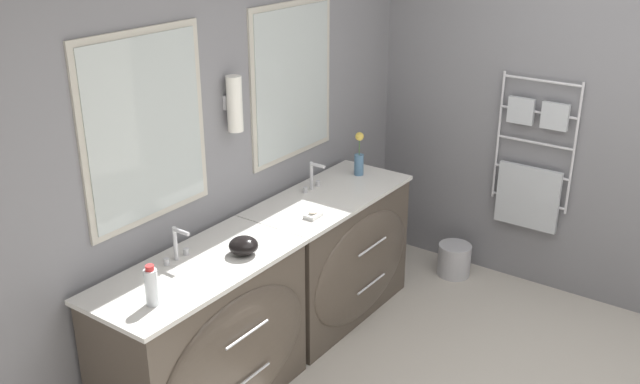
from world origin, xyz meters
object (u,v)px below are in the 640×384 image
object	(u,v)px
vanity_left	(207,339)
amenity_bowl	(244,246)
flower_vase	(359,158)
vanity_right	(334,255)
toiletry_bottle	(152,286)
waste_bin	(454,259)

from	to	relation	value
vanity_left	amenity_bowl	size ratio (longest dim) A/B	7.49
vanity_left	flower_vase	xyz separation A→B (m)	(1.60, 0.07, 0.55)
vanity_right	flower_vase	distance (m)	0.68
amenity_bowl	flower_vase	distance (m)	1.35
amenity_bowl	toiletry_bottle	bearing A→B (deg)	179.48
toiletry_bottle	waste_bin	world-z (taller)	toiletry_bottle
flower_vase	amenity_bowl	bearing A→B (deg)	-174.26
toiletry_bottle	flower_vase	xyz separation A→B (m)	(1.97, 0.13, 0.03)
vanity_left	amenity_bowl	xyz separation A→B (m)	(0.26, -0.06, 0.47)
vanity_left	vanity_right	distance (m)	1.20
toiletry_bottle	flower_vase	distance (m)	1.98
waste_bin	vanity_right	bearing A→B (deg)	155.96
vanity_left	toiletry_bottle	bearing A→B (deg)	-171.69
waste_bin	toiletry_bottle	bearing A→B (deg)	171.60
amenity_bowl	flower_vase	size ratio (longest dim) A/B	0.53
amenity_bowl	flower_vase	world-z (taller)	flower_vase
vanity_right	amenity_bowl	size ratio (longest dim) A/B	7.49
vanity_left	toiletry_bottle	xyz separation A→B (m)	(-0.38, -0.05, 0.52)
vanity_left	waste_bin	bearing A→B (deg)	-11.24
vanity_left	waste_bin	world-z (taller)	vanity_left
flower_vase	waste_bin	distance (m)	1.14
amenity_bowl	waste_bin	size ratio (longest dim) A/B	0.65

